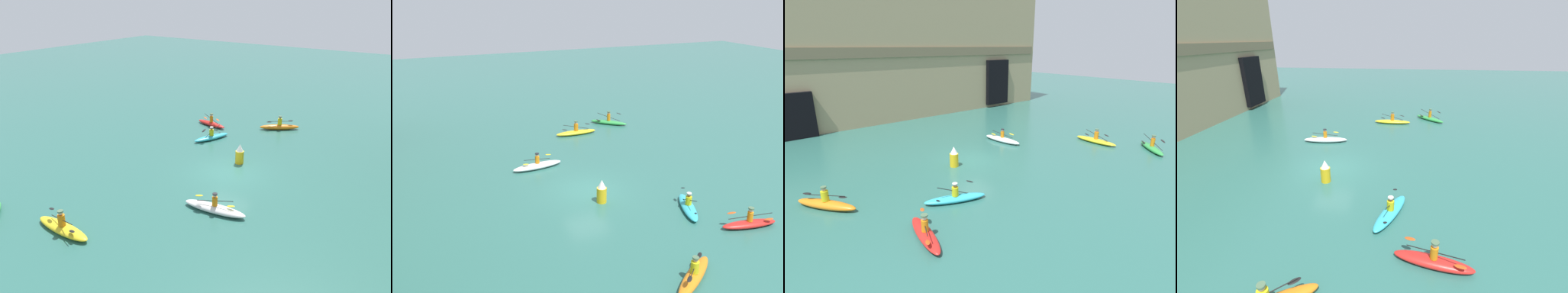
{
  "view_description": "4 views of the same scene",
  "coord_description": "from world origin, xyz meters",
  "views": [
    {
      "loc": [
        19.26,
        10.68,
        10.75
      ],
      "look_at": [
        1.91,
        -1.25,
        2.18
      ],
      "focal_mm": 35.0,
      "sensor_mm": 36.0,
      "label": 1
    },
    {
      "loc": [
        -21.74,
        9.38,
        11.45
      ],
      "look_at": [
        2.67,
        -1.21,
        1.74
      ],
      "focal_mm": 40.0,
      "sensor_mm": 36.0,
      "label": 2
    },
    {
      "loc": [
        -12.37,
        -15.55,
        7.57
      ],
      "look_at": [
        0.58,
        -0.05,
        0.85
      ],
      "focal_mm": 28.0,
      "sensor_mm": 36.0,
      "label": 3
    },
    {
      "loc": [
        -14.69,
        -4.56,
        7.79
      ],
      "look_at": [
        1.36,
        -2.53,
        1.07
      ],
      "focal_mm": 24.0,
      "sensor_mm": 36.0,
      "label": 4
    }
  ],
  "objects": [
    {
      "name": "ground_plane",
      "position": [
        0.0,
        0.0,
        0.0
      ],
      "size": [
        120.0,
        120.0,
        0.0
      ],
      "primitive_type": "plane",
      "color": "#2D665B"
    },
    {
      "name": "marker_buoy",
      "position": [
        -1.74,
        -0.16,
        0.64
      ],
      "size": [
        0.57,
        0.57,
        1.37
      ],
      "color": "yellow",
      "rests_on": "ground"
    },
    {
      "name": "kayak_red",
      "position": [
        -7.22,
        -5.86,
        0.23
      ],
      "size": [
        1.19,
        3.03,
        1.11
      ],
      "rotation": [
        0.0,
        0.0,
        4.52
      ],
      "color": "red",
      "rests_on": "ground"
    },
    {
      "name": "kayak_orange",
      "position": [
        -9.68,
        -0.64,
        0.26
      ],
      "size": [
        2.44,
        3.07,
        1.17
      ],
      "rotation": [
        0.0,
        0.0,
        2.19
      ],
      "color": "orange",
      "rests_on": "ground"
    },
    {
      "name": "kayak_cyan",
      "position": [
        -4.46,
        -4.11,
        0.21
      ],
      "size": [
        3.21,
        1.83,
        1.05
      ],
      "rotation": [
        0.0,
        0.0,
        2.76
      ],
      "color": "#33B2C6",
      "rests_on": "ground"
    },
    {
      "name": "kayak_white",
      "position": [
        4.44,
        1.71,
        0.22
      ],
      "size": [
        1.21,
        3.53,
        1.09
      ],
      "rotation": [
        0.0,
        0.0,
        1.69
      ],
      "color": "white",
      "rests_on": "ground"
    },
    {
      "name": "kayak_yellow",
      "position": [
        10.11,
        -3.38,
        0.22
      ],
      "size": [
        0.82,
        3.46,
        1.16
      ],
      "rotation": [
        0.0,
        0.0,
        1.57
      ],
      "color": "yellow",
      "rests_on": "ground"
    }
  ]
}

